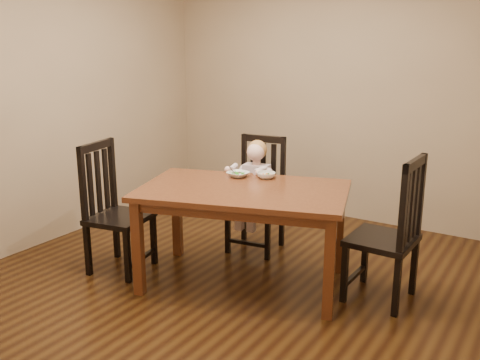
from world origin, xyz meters
The scene contains 9 objects.
room centered at (0.00, 0.00, 1.35)m, with size 4.01×4.01×2.71m.
dining_table centered at (0.11, -0.03, 0.71)m, with size 1.82×1.39×0.80m.
chair_child centered at (-0.18, 0.69, 0.51)m, with size 0.51×0.49×1.06m.
chair_left centered at (-0.96, -0.37, 0.53)m, with size 0.53×0.55×1.10m.
chair_right centered at (1.19, 0.29, 0.54)m, with size 0.48×0.50×1.12m.
toddler centered at (-0.17, 0.64, 0.64)m, with size 0.31×0.39×0.53m, color beige, non-canonical shape.
bowl_peas centered at (-0.11, 0.24, 0.82)m, with size 0.18×0.18×0.04m, color silver.
bowl_veg centered at (0.11, 0.33, 0.83)m, with size 0.16×0.16×0.05m, color silver.
fork centered at (-0.14, 0.21, 0.85)m, with size 0.12×0.08×0.05m.
Camera 1 is at (2.22, -3.45, 1.94)m, focal length 40.00 mm.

